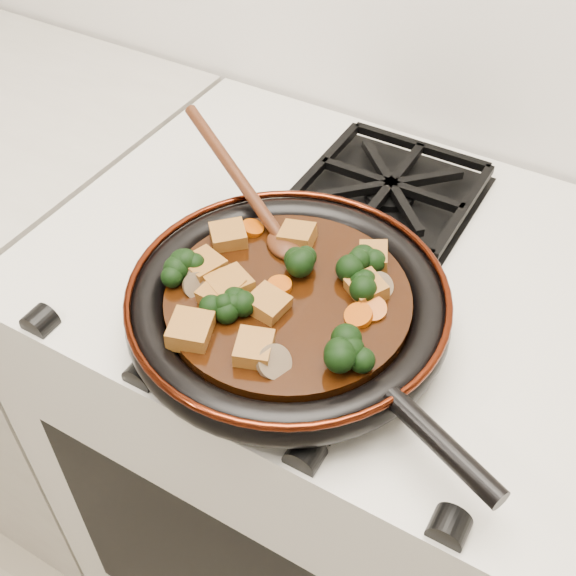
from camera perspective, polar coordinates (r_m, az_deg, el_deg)
The scene contains 31 objects.
stove at distance 1.27m, azimuth 3.27°, elevation -12.58°, with size 0.76×0.60×0.90m, color beige.
burner_grate_front at distance 0.82m, azimuth 0.02°, elevation -2.57°, with size 0.23×0.23×0.03m, color black, non-canonical shape.
burner_grate_back at distance 1.01m, azimuth 8.08°, elevation 7.70°, with size 0.23×0.23×0.03m, color black, non-canonical shape.
skillet at distance 0.80m, azimuth 0.09°, elevation -1.40°, with size 0.47×0.36×0.05m.
braising_sauce at distance 0.79m, azimuth -0.00°, elevation -1.06°, with size 0.27×0.27×0.02m, color black.
tofu_cube_0 at distance 0.83m, azimuth 6.76°, elevation 2.44°, with size 0.04×0.03×0.02m, color #8E5A20.
tofu_cube_1 at distance 0.75m, azimuth -7.70°, elevation -3.36°, with size 0.04×0.04×0.02m, color #8E5A20.
tofu_cube_2 at distance 0.85m, azimuth 0.74°, elevation 4.09°, with size 0.04×0.04×0.02m, color #8E5A20.
tofu_cube_3 at distance 0.73m, azimuth -2.69°, elevation -4.85°, with size 0.04×0.04×0.02m, color #8E5A20.
tofu_cube_4 at distance 0.78m, azimuth -5.22°, elevation -0.45°, with size 0.04×0.04×0.02m, color #8E5A20.
tofu_cube_5 at distance 0.77m, azimuth -1.61°, elevation -1.31°, with size 0.04×0.04×0.02m, color #8E5A20.
tofu_cube_6 at distance 0.79m, azimuth -4.63°, elevation 0.11°, with size 0.04×0.04×0.02m, color #8E5A20.
tofu_cube_7 at distance 0.81m, azimuth -6.69°, elevation 1.62°, with size 0.04×0.04×0.02m, color #8E5A20.
tofu_cube_8 at distance 0.85m, azimuth -4.73°, elevation 4.08°, with size 0.04×0.04×0.02m, color #8E5A20.
tofu_cube_9 at distance 0.79m, azimuth 6.22°, elevation -0.08°, with size 0.04×0.04×0.02m, color #8E5A20.
broccoli_floret_0 at distance 0.81m, azimuth 0.72°, elevation 2.47°, with size 0.06×0.06×0.06m, color black, non-canonical shape.
broccoli_floret_1 at distance 0.81m, azimuth 5.99°, elevation 1.45°, with size 0.06×0.06×0.05m, color black, non-canonical shape.
broccoli_floret_2 at distance 0.78m, azimuth 6.14°, elevation -0.24°, with size 0.06×0.06×0.05m, color black, non-canonical shape.
broccoli_floret_3 at distance 0.72m, azimuth 4.89°, elevation -5.45°, with size 0.06×0.06×0.05m, color black, non-canonical shape.
broccoli_floret_4 at distance 0.77m, azimuth -4.80°, elevation -1.54°, with size 0.06×0.06×0.05m, color black, non-canonical shape.
broccoli_floret_5 at distance 0.81m, azimuth -8.06°, elevation 1.05°, with size 0.06×0.06×0.05m, color black, non-canonical shape.
carrot_coin_0 at distance 0.76m, azimuth 5.59°, elevation -2.19°, with size 0.03×0.03×0.01m, color #A84104.
carrot_coin_1 at distance 0.85m, azimuth 0.94°, elevation 4.08°, with size 0.03×0.03×0.01m, color #A84104.
carrot_coin_2 at distance 0.79m, azimuth -0.67°, elevation 0.19°, with size 0.03×0.03×0.01m, color #A84104.
carrot_coin_3 at distance 0.77m, azimuth 6.68°, elevation -1.67°, with size 0.03×0.03×0.01m, color #A84104.
carrot_coin_4 at distance 0.86m, azimuth -2.83°, elevation 4.74°, with size 0.03×0.03×0.01m, color #A84104.
mushroom_slice_0 at distance 0.79m, azimuth -7.22°, elevation 0.18°, with size 0.03×0.03×0.01m, color brown.
mushroom_slice_1 at distance 0.79m, azimuth 7.22°, elevation 0.16°, with size 0.03×0.03×0.01m, color brown.
mushroom_slice_2 at distance 0.80m, azimuth -6.96°, elevation 0.95°, with size 0.03×0.03×0.01m, color brown.
mushroom_slice_3 at distance 0.72m, azimuth -1.12°, elevation -5.87°, with size 0.04×0.04×0.01m, color brown.
wooden_spoon at distance 0.87m, azimuth -2.53°, elevation 6.73°, with size 0.15×0.10×0.24m.
Camera 1 is at (0.28, 1.07, 1.53)m, focal length 45.00 mm.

